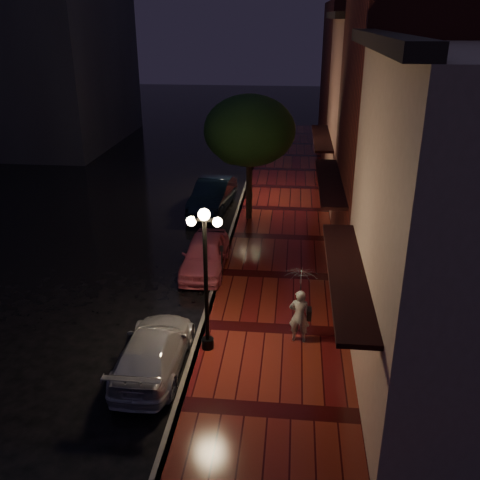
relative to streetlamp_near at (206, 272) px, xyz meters
The scene contains 15 objects.
ground 5.65m from the streetlamp_near, 94.00° to the left, with size 120.00×120.00×0.00m, color black.
sidewalk 5.91m from the streetlamp_near, 69.19° to the left, with size 4.50×60.00×0.15m, color #470C0D.
curb 5.61m from the streetlamp_near, 94.00° to the left, with size 0.25×60.00×0.15m, color #595451.
storefront_near 6.92m from the streetlamp_near, ahead, with size 5.00×8.00×8.50m, color gray.
storefront_mid 10.08m from the streetlamp_near, 46.47° to the left, with size 5.00×8.00×11.00m, color #511914.
storefront_far 16.52m from the streetlamp_near, 66.09° to the left, with size 5.00×8.00×9.00m, color #8C5951.
storefront_extra 25.98m from the streetlamp_near, 75.10° to the left, with size 5.00×12.00×10.00m, color #511914.
streetlamp_near is the anchor object (origin of this frame).
streetlamp_far 14.00m from the streetlamp_near, 90.00° to the left, with size 0.96×0.36×4.31m.
street_tree 11.12m from the streetlamp_near, 88.65° to the left, with size 4.16×4.16×5.80m.
pink_car 5.80m from the streetlamp_near, 99.99° to the left, with size 1.62×4.02×1.37m, color #CC5468.
navy_car 12.72m from the streetlamp_near, 97.83° to the left, with size 1.62×4.64×1.53m, color black.
silver_car 2.59m from the streetlamp_near, 144.44° to the right, with size 1.71×4.22×1.22m, color #ACABB3.
woman_with_umbrella 2.87m from the streetlamp_near, 14.31° to the left, with size 0.97×0.99×2.34m.
parking_meter 4.94m from the streetlamp_near, 92.47° to the left, with size 0.13×0.11×1.24m.
Camera 1 is at (2.64, -18.04, 9.12)m, focal length 40.00 mm.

